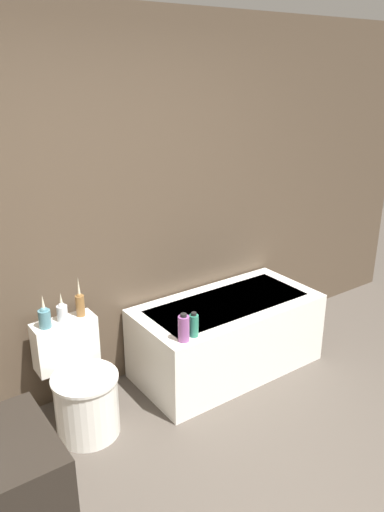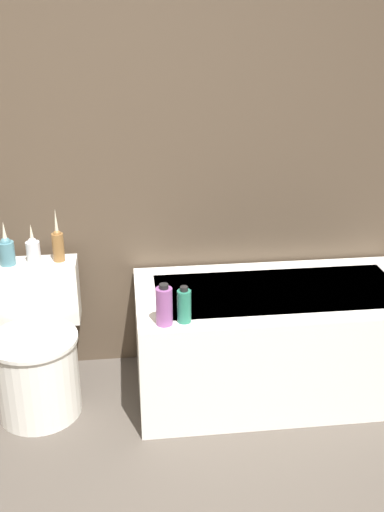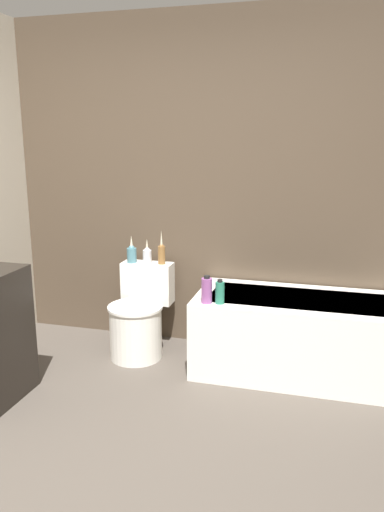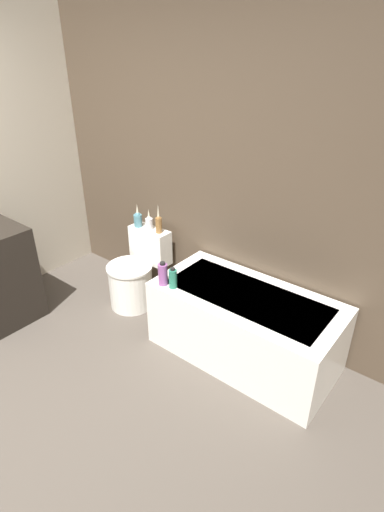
{
  "view_description": "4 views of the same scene",
  "coord_description": "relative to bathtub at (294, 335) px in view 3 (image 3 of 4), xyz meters",
  "views": [
    {
      "loc": [
        -1.34,
        -0.96,
        2.22
      ],
      "look_at": [
        0.41,
        1.52,
        1.06
      ],
      "focal_mm": 35.0,
      "sensor_mm": 36.0,
      "label": 1
    },
    {
      "loc": [
        0.09,
        -0.95,
        1.86
      ],
      "look_at": [
        0.38,
        1.52,
        0.82
      ],
      "focal_mm": 42.0,
      "sensor_mm": 36.0,
      "label": 2
    },
    {
      "loc": [
        1.0,
        -1.79,
        1.68
      ],
      "look_at": [
        0.13,
        1.37,
        0.89
      ],
      "focal_mm": 35.0,
      "sensor_mm": 36.0,
      "label": 3
    },
    {
      "loc": [
        2.04,
        -0.54,
        2.22
      ],
      "look_at": [
        0.39,
        1.52,
        0.8
      ],
      "focal_mm": 28.0,
      "sensor_mm": 36.0,
      "label": 4
    }
  ],
  "objects": [
    {
      "name": "ground_plane",
      "position": [
        -0.82,
        -1.64,
        -0.29
      ],
      "size": [
        12.0,
        12.0,
        0.0
      ],
      "primitive_type": "plane",
      "color": "#4C443D"
    },
    {
      "name": "wall_back_tiled",
      "position": [
        -0.82,
        0.4,
        1.01
      ],
      "size": [
        6.4,
        0.06,
        2.6
      ],
      "color": "brown",
      "rests_on": "ground_plane"
    },
    {
      "name": "bathtub",
      "position": [
        0.0,
        0.0,
        0.0
      ],
      "size": [
        1.41,
        0.7,
        0.57
      ],
      "color": "white",
      "rests_on": "ground"
    },
    {
      "name": "toilet",
      "position": [
        -1.2,
        0.0,
        0.0
      ],
      "size": [
        0.42,
        0.57,
        0.69
      ],
      "color": "white",
      "rests_on": "ground"
    },
    {
      "name": "vase_gold",
      "position": [
        -1.32,
        0.19,
        0.48
      ],
      "size": [
        0.08,
        0.08,
        0.22
      ],
      "color": "teal",
      "rests_on": "toilet"
    },
    {
      "name": "vase_silver",
      "position": [
        -1.2,
        0.22,
        0.47
      ],
      "size": [
        0.07,
        0.07,
        0.2
      ],
      "color": "silver",
      "rests_on": "toilet"
    },
    {
      "name": "vase_bronze",
      "position": [
        -1.07,
        0.21,
        0.49
      ],
      "size": [
        0.06,
        0.06,
        0.27
      ],
      "color": "olive",
      "rests_on": "toilet"
    },
    {
      "name": "shampoo_bottle_tall",
      "position": [
        -0.59,
        -0.27,
        0.37
      ],
      "size": [
        0.07,
        0.07,
        0.19
      ],
      "color": "#8C4C8C",
      "rests_on": "bathtub"
    },
    {
      "name": "shampoo_bottle_short",
      "position": [
        -0.5,
        -0.26,
        0.36
      ],
      "size": [
        0.06,
        0.06,
        0.17
      ],
      "color": "#267259",
      "rests_on": "bathtub"
    }
  ]
}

